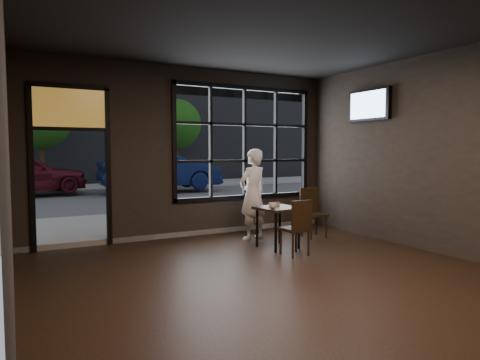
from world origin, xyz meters
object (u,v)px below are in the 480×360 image
cafe_table (278,227)px  chair_near (295,227)px  navy_car (161,170)px  man (253,194)px

cafe_table → chair_near: size_ratio=0.79×
cafe_table → navy_car: (1.19, 10.09, 0.51)m
chair_near → man: man is taller
chair_near → navy_car: navy_car is taller
cafe_table → man: 0.93m
man → chair_near: bearing=74.4°
chair_near → navy_car: bearing=-99.6°
chair_near → navy_car: size_ratio=0.19×
cafe_table → chair_near: chair_near is taller
cafe_table → navy_car: size_ratio=0.15×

